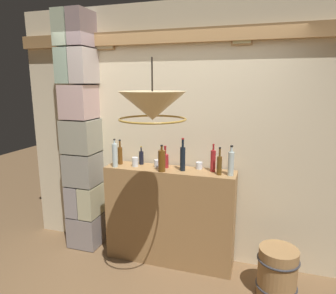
{
  "coord_description": "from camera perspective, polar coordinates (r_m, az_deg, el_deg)",
  "views": [
    {
      "loc": [
        0.92,
        -2.11,
        1.98
      ],
      "look_at": [
        0.0,
        0.81,
        1.33
      ],
      "focal_mm": 32.32,
      "sensor_mm": 36.0,
      "label": 1
    }
  ],
  "objects": [
    {
      "name": "liquor_bottle_gin",
      "position": [
        3.15,
        8.49,
        -2.53
      ],
      "size": [
        0.05,
        0.05,
        0.29
      ],
      "color": "maroon",
      "rests_on": "bar_shelf_unit"
    },
    {
      "name": "liquor_bottle_amaro",
      "position": [
        3.44,
        -9.01,
        -1.48
      ],
      "size": [
        0.05,
        0.05,
        0.28
      ],
      "color": "brown",
      "rests_on": "bar_shelf_unit"
    },
    {
      "name": "liquor_bottle_bourbon",
      "position": [
        3.12,
        -1.19,
        -2.58
      ],
      "size": [
        0.08,
        0.08,
        0.28
      ],
      "color": "brown",
      "rests_on": "bar_shelf_unit"
    },
    {
      "name": "wooden_barrel",
      "position": [
        3.23,
        19.91,
        -21.33
      ],
      "size": [
        0.39,
        0.39,
        0.48
      ],
      "color": "#9E7547",
      "rests_on": "ground"
    },
    {
      "name": "glass_tumbler_rocks",
      "position": [
        3.34,
        -6.2,
        -2.8
      ],
      "size": [
        0.07,
        0.07,
        0.1
      ],
      "color": "silver",
      "rests_on": "bar_shelf_unit"
    },
    {
      "name": "panelled_rear_partition",
      "position": [
        3.37,
        1.46,
        3.26
      ],
      "size": [
        3.76,
        0.15,
        2.81
      ],
      "color": "beige",
      "rests_on": "ground"
    },
    {
      "name": "liquor_bottle_whiskey",
      "position": [
        3.14,
        2.79,
        -2.06
      ],
      "size": [
        0.06,
        0.06,
        0.35
      ],
      "color": "black",
      "rests_on": "bar_shelf_unit"
    },
    {
      "name": "stone_pillar",
      "position": [
        3.68,
        -15.8,
        1.82
      ],
      "size": [
        0.37,
        0.4,
        2.74
      ],
      "color": "gray",
      "rests_on": "ground"
    },
    {
      "name": "liquor_bottle_vodka",
      "position": [
        3.27,
        -0.53,
        -2.53
      ],
      "size": [
        0.07,
        0.07,
        0.24
      ],
      "color": "maroon",
      "rests_on": "bar_shelf_unit"
    },
    {
      "name": "glass_tumbler_highball",
      "position": [
        3.25,
        5.88,
        -3.49
      ],
      "size": [
        0.07,
        0.07,
        0.07
      ],
      "color": "silver",
      "rests_on": "bar_shelf_unit"
    },
    {
      "name": "glass_tumbler_shot",
      "position": [
        3.3,
        -2.11,
        -3.12
      ],
      "size": [
        0.06,
        0.06,
        0.08
      ],
      "color": "silver",
      "rests_on": "bar_shelf_unit"
    },
    {
      "name": "liquor_bottle_rye",
      "position": [
        3.33,
        -9.98,
        -1.52
      ],
      "size": [
        0.06,
        0.06,
        0.31
      ],
      "color": "silver",
      "rests_on": "bar_shelf_unit"
    },
    {
      "name": "liquor_bottle_tequila",
      "position": [
        3.04,
        11.79,
        -2.99
      ],
      "size": [
        0.06,
        0.06,
        0.3
      ],
      "color": "silver",
      "rests_on": "bar_shelf_unit"
    },
    {
      "name": "bar_shelf_unit",
      "position": [
        3.42,
        0.26,
        -12.87
      ],
      "size": [
        1.41,
        0.32,
        1.08
      ],
      "primitive_type": "cube",
      "color": "#9E7547",
      "rests_on": "ground"
    },
    {
      "name": "liquor_bottle_scotch",
      "position": [
        3.05,
        9.67,
        -3.3
      ],
      "size": [
        0.05,
        0.05,
        0.28
      ],
      "color": "brown",
      "rests_on": "bar_shelf_unit"
    },
    {
      "name": "pendant_lamp",
      "position": [
        2.37,
        -2.95,
        7.61
      ],
      "size": [
        0.53,
        0.53,
        0.48
      ],
      "color": "beige"
    },
    {
      "name": "liquor_bottle_port",
      "position": [
        3.41,
        -5.05,
        -1.98
      ],
      "size": [
        0.05,
        0.05,
        0.21
      ],
      "color": "black",
      "rests_on": "bar_shelf_unit"
    }
  ]
}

